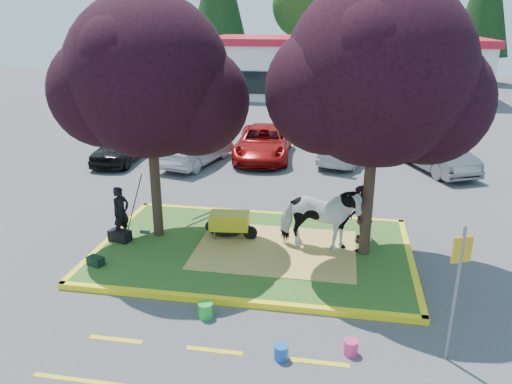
% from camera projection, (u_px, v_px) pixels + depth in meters
% --- Properties ---
extents(ground, '(90.00, 90.00, 0.00)m').
position_uv_depth(ground, '(253.00, 253.00, 13.39)').
color(ground, '#424244').
rests_on(ground, ground).
extents(median_island, '(8.00, 5.00, 0.15)m').
position_uv_depth(median_island, '(253.00, 250.00, 13.37)').
color(median_island, '#29561B').
rests_on(median_island, ground).
extents(curb_near, '(8.30, 0.16, 0.15)m').
position_uv_depth(curb_near, '(233.00, 302.00, 10.97)').
color(curb_near, yellow).
rests_on(curb_near, ground).
extents(curb_far, '(8.30, 0.16, 0.15)m').
position_uv_depth(curb_far, '(268.00, 214.00, 15.76)').
color(curb_far, yellow).
rests_on(curb_far, ground).
extents(curb_left, '(0.16, 5.30, 0.15)m').
position_uv_depth(curb_left, '(111.00, 239.00, 14.03)').
color(curb_left, yellow).
rests_on(curb_left, ground).
extents(curb_right, '(0.16, 5.30, 0.15)m').
position_uv_depth(curb_right, '(411.00, 263.00, 12.70)').
color(curb_right, yellow).
rests_on(curb_right, ground).
extents(straw_bedding, '(4.20, 3.00, 0.01)m').
position_uv_depth(straw_bedding, '(276.00, 249.00, 13.24)').
color(straw_bedding, '#D1B756').
rests_on(straw_bedding, median_island).
extents(tree_purple_left, '(5.06, 4.20, 6.51)m').
position_uv_depth(tree_purple_left, '(149.00, 84.00, 12.73)').
color(tree_purple_left, black).
rests_on(tree_purple_left, median_island).
extents(tree_purple_right, '(5.30, 4.40, 6.82)m').
position_uv_depth(tree_purple_right, '(378.00, 82.00, 11.55)').
color(tree_purple_right, black).
rests_on(tree_purple_right, median_island).
extents(fire_lane_stripe_a, '(1.10, 0.12, 0.01)m').
position_uv_depth(fire_lane_stripe_a, '(116.00, 339.00, 9.82)').
color(fire_lane_stripe_a, yellow).
rests_on(fire_lane_stripe_a, ground).
extents(fire_lane_stripe_b, '(1.10, 0.12, 0.01)m').
position_uv_depth(fire_lane_stripe_b, '(214.00, 351.00, 9.50)').
color(fire_lane_stripe_b, yellow).
rests_on(fire_lane_stripe_b, ground).
extents(fire_lane_stripe_c, '(1.10, 0.12, 0.01)m').
position_uv_depth(fire_lane_stripe_c, '(320.00, 362.00, 9.17)').
color(fire_lane_stripe_c, yellow).
rests_on(fire_lane_stripe_c, ground).
extents(retail_building, '(20.40, 8.40, 4.40)m').
position_uv_depth(retail_building, '(344.00, 66.00, 38.26)').
color(retail_building, silver).
rests_on(retail_building, ground).
extents(cow, '(2.20, 1.11, 1.81)m').
position_uv_depth(cow, '(319.00, 218.00, 12.92)').
color(cow, white).
rests_on(cow, median_island).
extents(calf, '(1.26, 0.85, 0.50)m').
position_uv_depth(calf, '(225.00, 227.00, 14.02)').
color(calf, black).
rests_on(calf, median_island).
extents(handler, '(0.55, 0.64, 1.49)m').
position_uv_depth(handler, '(121.00, 213.00, 13.70)').
color(handler, black).
rests_on(handler, median_island).
extents(visitor_a, '(0.71, 0.89, 1.76)m').
position_uv_depth(visitor_a, '(360.00, 218.00, 13.01)').
color(visitor_a, '#41121E').
rests_on(visitor_a, median_island).
extents(visitor_b, '(0.34, 0.80, 1.36)m').
position_uv_depth(visitor_b, '(364.00, 217.00, 13.60)').
color(visitor_b, black).
rests_on(visitor_b, median_island).
extents(wheelbarrow, '(1.93, 0.74, 0.73)m').
position_uv_depth(wheelbarrow, '(230.00, 221.00, 13.77)').
color(wheelbarrow, black).
rests_on(wheelbarrow, median_island).
extents(gear_bag_dark, '(0.65, 0.46, 0.30)m').
position_uv_depth(gear_bag_dark, '(120.00, 236.00, 13.71)').
color(gear_bag_dark, black).
rests_on(gear_bag_dark, median_island).
extents(gear_bag_green, '(0.47, 0.38, 0.22)m').
position_uv_depth(gear_bag_green, '(96.00, 261.00, 12.40)').
color(gear_bag_green, black).
rests_on(gear_bag_green, median_island).
extents(sign_post, '(0.36, 0.18, 2.68)m').
position_uv_depth(sign_post, '(458.00, 280.00, 8.72)').
color(sign_post, slate).
rests_on(sign_post, ground).
extents(bucket_green, '(0.36, 0.36, 0.33)m').
position_uv_depth(bucket_green, '(206.00, 310.00, 10.50)').
color(bucket_green, green).
rests_on(bucket_green, ground).
extents(bucket_pink, '(0.32, 0.32, 0.29)m').
position_uv_depth(bucket_pink, '(351.00, 347.00, 9.36)').
color(bucket_pink, '#E33272').
rests_on(bucket_pink, ground).
extents(bucket_blue, '(0.29, 0.29, 0.29)m').
position_uv_depth(bucket_blue, '(281.00, 352.00, 9.22)').
color(bucket_blue, blue).
rests_on(bucket_blue, ground).
extents(car_black, '(1.74, 4.01, 1.35)m').
position_uv_depth(car_black, '(121.00, 146.00, 21.53)').
color(car_black, black).
rests_on(car_black, ground).
extents(car_silver, '(2.36, 4.38, 1.37)m').
position_uv_depth(car_silver, '(197.00, 148.00, 21.11)').
color(car_silver, '#93959B').
rests_on(car_silver, ground).
extents(car_red, '(2.65, 5.17, 1.40)m').
position_uv_depth(car_red, '(263.00, 142.00, 22.03)').
color(car_red, maroon).
rests_on(car_red, ground).
extents(car_white, '(2.81, 4.36, 1.18)m').
position_uv_depth(car_white, '(346.00, 149.00, 21.43)').
color(car_white, silver).
rests_on(car_white, ground).
extents(car_grey, '(3.13, 4.53, 1.42)m').
position_uv_depth(car_grey, '(436.00, 153.00, 20.27)').
color(car_grey, '#5B5E63').
rests_on(car_grey, ground).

